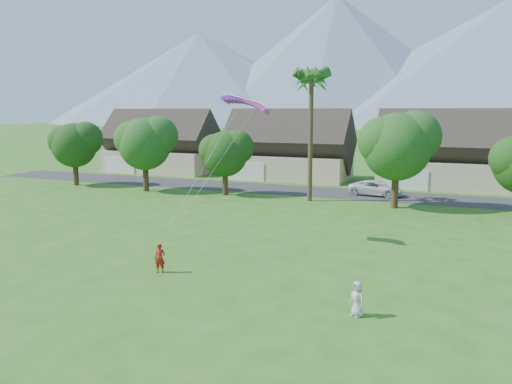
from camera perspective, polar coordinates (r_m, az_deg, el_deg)
The scene contains 10 objects.
ground at distance 22.26m, azimuth -10.09°, elevation -13.65°, with size 500.00×500.00×0.00m, color #2D6019.
street at distance 53.13m, azimuth 9.86°, elevation -0.15°, with size 90.00×7.00×0.01m, color #2D2D30.
kite_flyer at distance 27.43m, azimuth -10.92°, elevation -7.45°, with size 0.58×0.38×1.59m, color #AB1C13.
watcher at distance 21.94m, azimuth 11.49°, elevation -11.88°, with size 0.75×0.49×1.54m, color #B8B8B4.
parked_car at distance 52.39m, azimuth 13.57°, elevation 0.43°, with size 2.51×5.45×1.51m, color silver.
mountain_ridge at distance 277.98m, azimuth 22.65°, elevation 12.86°, with size 540.00×240.00×70.00m.
houses_row at distance 61.37m, azimuth 12.23°, elevation 4.27°, with size 72.75×8.19×8.86m.
tree_row at distance 46.94m, azimuth 7.04°, elevation 4.69°, with size 62.27×6.67×8.45m.
fan_palm at distance 47.68m, azimuth 6.38°, elevation 13.09°, with size 3.00×3.00×13.80m.
parafoil_kite at distance 32.21m, azimuth -1.05°, elevation 10.33°, with size 3.16×1.07×0.50m.
Camera 1 is at (11.15, -17.22, 8.64)m, focal length 35.00 mm.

